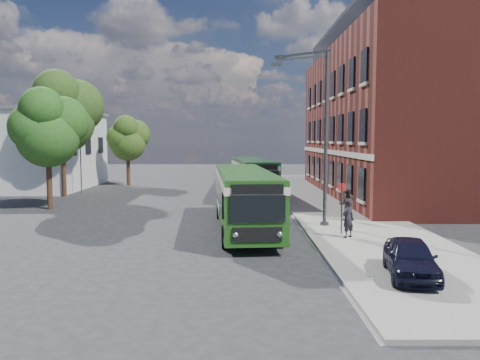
{
  "coord_description": "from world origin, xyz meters",
  "views": [
    {
      "loc": [
        0.74,
        -26.05,
        4.6
      ],
      "look_at": [
        0.8,
        1.43,
        2.2
      ],
      "focal_mm": 35.0,
      "sensor_mm": 36.0,
      "label": 1
    }
  ],
  "objects_px": {
    "bus_front": "(244,194)",
    "parked_car": "(410,258)",
    "street_lamp": "(319,136)",
    "bus_rear": "(253,174)"
  },
  "relations": [
    {
      "from": "bus_rear",
      "to": "street_lamp",
      "type": "bearing_deg",
      "value": -76.86
    },
    {
      "from": "bus_front",
      "to": "parked_car",
      "type": "bearing_deg",
      "value": -59.25
    },
    {
      "from": "street_lamp",
      "to": "bus_rear",
      "type": "distance_m",
      "value": 13.37
    },
    {
      "from": "street_lamp",
      "to": "bus_rear",
      "type": "xyz_separation_m",
      "value": [
        -2.96,
        12.7,
        -2.96
      ]
    },
    {
      "from": "bus_rear",
      "to": "parked_car",
      "type": "distance_m",
      "value": 22.39
    },
    {
      "from": "bus_rear",
      "to": "parked_car",
      "type": "relative_size",
      "value": 2.86
    },
    {
      "from": "street_lamp",
      "to": "parked_car",
      "type": "height_order",
      "value": "street_lamp"
    },
    {
      "from": "bus_rear",
      "to": "parked_car",
      "type": "xyz_separation_m",
      "value": [
        4.42,
        -21.92,
        -1.05
      ]
    },
    {
      "from": "bus_front",
      "to": "bus_rear",
      "type": "height_order",
      "value": "same"
    },
    {
      "from": "bus_rear",
      "to": "parked_car",
      "type": "height_order",
      "value": "bus_rear"
    }
  ]
}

